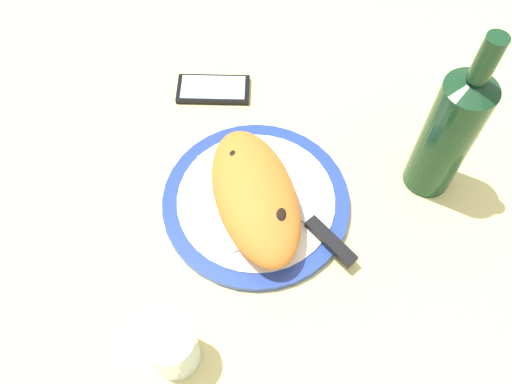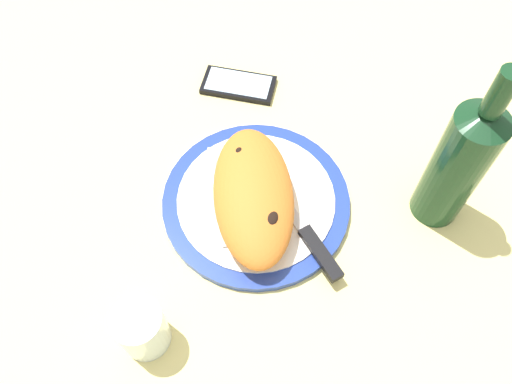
# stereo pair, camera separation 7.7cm
# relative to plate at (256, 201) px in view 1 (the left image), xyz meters

# --- Properties ---
(ground_plane) EXTENTS (1.50, 1.50, 0.03)m
(ground_plane) POSITION_rel_plate_xyz_m (0.00, 0.00, -0.02)
(ground_plane) COLOR #E5D684
(plate) EXTENTS (0.29, 0.29, 0.02)m
(plate) POSITION_rel_plate_xyz_m (0.00, 0.00, 0.00)
(plate) COLOR #233D99
(plate) RESTS_ON ground_plane
(calzone) EXTENTS (0.25, 0.15, 0.07)m
(calzone) POSITION_rel_plate_xyz_m (0.01, -0.01, 0.04)
(calzone) COLOR orange
(calzone) RESTS_ON plate
(fork) EXTENTS (0.18, 0.02, 0.00)m
(fork) POSITION_rel_plate_xyz_m (-0.00, -0.05, 0.01)
(fork) COLOR silver
(fork) RESTS_ON plate
(knife) EXTENTS (0.23, 0.09, 0.01)m
(knife) POSITION_rel_plate_xyz_m (0.08, 0.06, 0.01)
(knife) COLOR silver
(knife) RESTS_ON plate
(smartphone) EXTENTS (0.11, 0.14, 0.01)m
(smartphone) POSITION_rel_plate_xyz_m (-0.24, 0.02, -0.00)
(smartphone) COLOR black
(smartphone) RESTS_ON ground_plane
(water_glass) EXTENTS (0.07, 0.07, 0.09)m
(water_glass) POSITION_rel_plate_xyz_m (0.18, -0.19, 0.03)
(water_glass) COLOR silver
(water_glass) RESTS_ON ground_plane
(wine_bottle) EXTENTS (0.07, 0.07, 0.30)m
(wine_bottle) POSITION_rel_plate_xyz_m (0.06, 0.27, 0.12)
(wine_bottle) COLOR #14381E
(wine_bottle) RESTS_ON ground_plane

